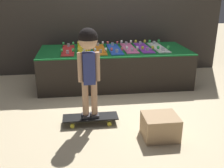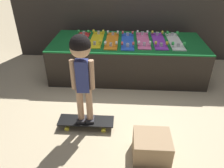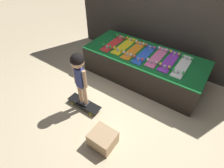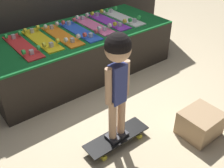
# 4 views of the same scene
# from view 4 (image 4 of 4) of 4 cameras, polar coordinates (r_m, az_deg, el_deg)

# --- Properties ---
(ground_plane) EXTENTS (16.00, 16.00, 0.00)m
(ground_plane) POSITION_cam_4_polar(r_m,az_deg,el_deg) (3.22, -0.44, -1.73)
(ground_plane) COLOR beige
(display_rack) EXTENTS (2.41, 1.02, 0.59)m
(display_rack) POSITION_cam_4_polar(r_m,az_deg,el_deg) (3.54, -7.00, 6.98)
(display_rack) COLOR black
(display_rack) RESTS_ON ground_plane
(skateboard_red_on_rack) EXTENTS (0.19, 0.77, 0.09)m
(skateboard_red_on_rack) POSITION_cam_4_polar(r_m,az_deg,el_deg) (3.12, -18.95, 7.87)
(skateboard_red_on_rack) COLOR red
(skateboard_red_on_rack) RESTS_ON display_rack
(skateboard_yellow_on_rack) EXTENTS (0.19, 0.77, 0.09)m
(skateboard_yellow_on_rack) POSITION_cam_4_polar(r_m,az_deg,el_deg) (3.23, -15.13, 9.41)
(skateboard_yellow_on_rack) COLOR yellow
(skateboard_yellow_on_rack) RESTS_ON display_rack
(skateboard_orange_on_rack) EXTENTS (0.19, 0.77, 0.09)m
(skateboard_orange_on_rack) POSITION_cam_4_polar(r_m,az_deg,el_deg) (3.29, -10.93, 10.43)
(skateboard_orange_on_rack) COLOR orange
(skateboard_orange_on_rack) RESTS_ON display_rack
(skateboard_blue_on_rack) EXTENTS (0.19, 0.77, 0.09)m
(skateboard_blue_on_rack) POSITION_cam_4_polar(r_m,az_deg,el_deg) (3.39, -7.11, 11.49)
(skateboard_blue_on_rack) COLOR blue
(skateboard_blue_on_rack) RESTS_ON display_rack
(skateboard_pink_on_rack) EXTENTS (0.19, 0.77, 0.09)m
(skateboard_pink_on_rack) POSITION_cam_4_polar(r_m,az_deg,el_deg) (3.55, -4.17, 12.75)
(skateboard_pink_on_rack) COLOR pink
(skateboard_pink_on_rack) RESTS_ON display_rack
(skateboard_purple_on_rack) EXTENTS (0.19, 0.77, 0.09)m
(skateboard_purple_on_rack) POSITION_cam_4_polar(r_m,az_deg,el_deg) (3.69, -0.90, 13.62)
(skateboard_purple_on_rack) COLOR purple
(skateboard_purple_on_rack) RESTS_ON display_rack
(skateboard_white_on_rack) EXTENTS (0.19, 0.77, 0.09)m
(skateboard_white_on_rack) POSITION_cam_4_polar(r_m,az_deg,el_deg) (3.82, 2.24, 14.36)
(skateboard_white_on_rack) COLOR white
(skateboard_white_on_rack) RESTS_ON display_rack
(skateboard_on_floor) EXTENTS (0.65, 0.20, 0.09)m
(skateboard_on_floor) POSITION_cam_4_polar(r_m,az_deg,el_deg) (2.53, 1.03, -11.59)
(skateboard_on_floor) COLOR black
(skateboard_on_floor) RESTS_ON ground_plane
(child) EXTENTS (0.25, 0.21, 1.04)m
(child) POSITION_cam_4_polar(r_m,az_deg,el_deg) (2.07, 1.24, 3.12)
(child) COLOR #2D2D33
(child) RESTS_ON skateboard_on_floor
(storage_box) EXTENTS (0.37, 0.33, 0.25)m
(storage_box) POSITION_cam_4_polar(r_m,az_deg,el_deg) (2.73, 18.61, -8.14)
(storage_box) COLOR tan
(storage_box) RESTS_ON ground_plane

